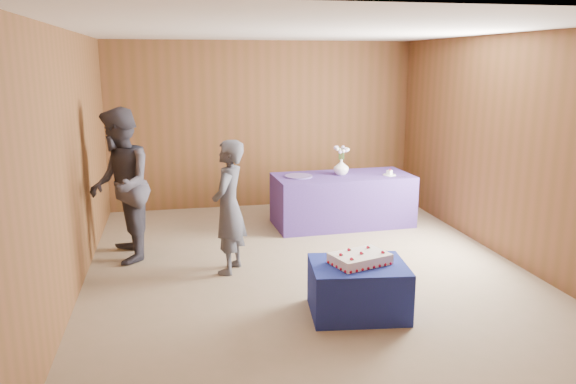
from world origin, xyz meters
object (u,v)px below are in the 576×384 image
object	(u,v)px
vase	(341,167)
guest_left	(229,207)
serving_table	(342,200)
sheet_cake	(360,258)
guest_right	(120,186)
cake_table	(358,289)

from	to	relation	value
vase	guest_left	distance (m)	2.42
vase	serving_table	bearing A→B (deg)	-59.16
sheet_cake	guest_right	size ratio (longest dim) A/B	0.34
cake_table	guest_right	bearing A→B (deg)	146.16
cake_table	sheet_cake	world-z (taller)	sheet_cake
sheet_cake	vase	world-z (taller)	vase
sheet_cake	guest_left	size ratio (longest dim) A/B	0.42
sheet_cake	cake_table	bearing A→B (deg)	-147.47
cake_table	serving_table	size ratio (longest dim) A/B	0.45
cake_table	guest_right	world-z (taller)	guest_right
serving_table	guest_left	size ratio (longest dim) A/B	1.31
cake_table	guest_left	world-z (taller)	guest_left
cake_table	vase	size ratio (longest dim) A/B	3.93
serving_table	guest_right	xyz separation A→B (m)	(-3.05, -0.92, 0.55)
guest_right	serving_table	bearing A→B (deg)	99.27
sheet_cake	guest_right	world-z (taller)	guest_right
vase	sheet_cake	bearing A→B (deg)	-103.49
vase	cake_table	bearing A→B (deg)	-103.70
cake_table	guest_right	xyz separation A→B (m)	(-2.31, 2.01, 0.68)
sheet_cake	guest_left	world-z (taller)	guest_left
sheet_cake	guest_left	distance (m)	1.75
cake_table	guest_left	xyz separation A→B (m)	(-1.09, 1.36, 0.52)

